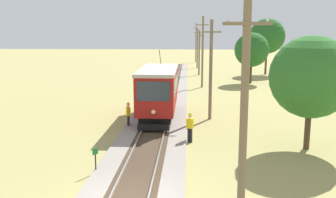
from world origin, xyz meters
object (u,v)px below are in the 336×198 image
utility_pole_mid (203,51)px  track_worker (190,126)px  utility_pole_near_tram (211,69)px  utility_pole_far (199,52)px  tree_left_far (267,36)px  utility_pole_foreground (244,119)px  utility_pole_distant (197,48)px  trackside_signal_marker (95,159)px  second_worker (128,114)px  tree_right_far (252,50)px  red_tram (159,90)px  utility_pole_horizon (196,42)px  tree_left_near (311,77)px

utility_pole_mid → track_worker: size_ratio=4.64×
utility_pole_near_tram → utility_pole_mid: utility_pole_mid is taller
utility_pole_far → tree_left_far: bearing=9.5°
utility_pole_foreground → track_worker: size_ratio=4.22×
utility_pole_distant → trackside_signal_marker: 51.44m
utility_pole_far → second_worker: size_ratio=3.80×
utility_pole_foreground → trackside_signal_marker: size_ratio=6.37×
utility_pole_mid → utility_pole_distant: utility_pole_mid is taller
track_worker → tree_right_far: size_ratio=0.28×
utility_pole_distant → red_tram: bearing=-95.4°
tree_left_far → utility_pole_far: bearing=-170.5°
utility_pole_near_tram → utility_pole_horizon: bearing=90.0°
utility_pole_distant → second_worker: (-5.67, -42.97, -2.75)m
second_worker → red_tram: bearing=-148.0°
utility_pole_distant → track_worker: (-1.52, -46.00, -2.75)m
utility_pole_far → tree_left_near: 35.81m
utility_pole_horizon → tree_left_near: 60.40m
second_worker → tree_right_far: size_ratio=0.28×
utility_pole_horizon → tree_left_far: size_ratio=0.98×
utility_pole_mid → utility_pole_distant: size_ratio=1.14×
utility_pole_far → utility_pole_distant: bearing=90.0°
red_tram → tree_left_near: (8.77, -6.44, 1.83)m
utility_pole_near_tram → utility_pole_horizon: 53.35m
utility_pole_far → utility_pole_horizon: (0.00, 24.73, 0.82)m
utility_pole_horizon → track_worker: bearing=-91.5°
trackside_signal_marker → tree_left_near: tree_left_near is taller
utility_pole_far → second_worker: utility_pole_far is taller
utility_pole_mid → utility_pole_far: (0.00, 12.77, -0.74)m
utility_pole_horizon → trackside_signal_marker: size_ratio=7.14×
trackside_signal_marker → track_worker: size_ratio=0.66×
utility_pole_far → utility_pole_near_tram: bearing=-90.0°
red_tram → utility_pole_mid: utility_pole_mid is taller
track_worker → tree_left_far: bearing=-174.6°
utility_pole_near_tram → utility_pole_horizon: utility_pole_horizon is taller
trackside_signal_marker → tree_left_far: bearing=68.5°
tree_left_far → second_worker: bearing=-115.8°
utility_pole_near_tram → tree_left_far: 32.18m
utility_pole_near_tram → utility_pole_far: (0.00, 28.62, -0.26)m
utility_pole_horizon → trackside_signal_marker: (-5.85, -64.37, -3.64)m
utility_pole_near_tram → red_tram: bearing=-173.9°
red_tram → utility_pole_distant: utility_pole_distant is taller
track_worker → tree_left_far: size_ratio=0.21×
tree_right_far → utility_pole_horizon: bearing=100.7°
tree_right_far → trackside_signal_marker: bearing=-111.5°
second_worker → tree_left_far: (16.11, 33.35, 4.90)m
track_worker → tree_left_near: 7.20m
red_tram → tree_left_near: tree_left_near is taller
utility_pole_foreground → utility_pole_distant: bearing=90.0°
utility_pole_foreground → utility_pole_horizon: (0.00, 69.34, 0.45)m
red_tram → tree_left_near: size_ratio=1.36×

